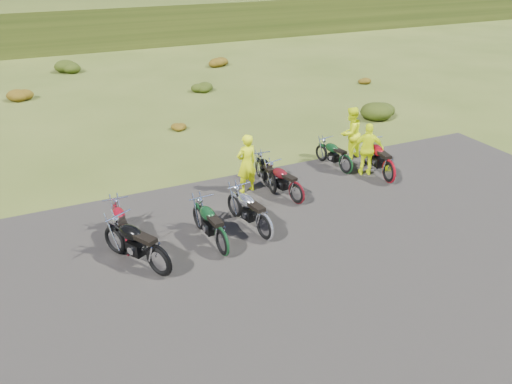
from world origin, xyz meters
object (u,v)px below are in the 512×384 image
motorcycle_0 (161,276)px  motorcycle_7 (345,174)px  motorcycle_3 (264,240)px  person_middle (247,164)px

motorcycle_0 → motorcycle_7: 7.83m
motorcycle_0 → motorcycle_3: size_ratio=1.07×
motorcycle_7 → person_middle: bearing=78.6°
motorcycle_7 → motorcycle_3: bearing=112.7°
person_middle → motorcycle_7: bearing=168.6°
motorcycle_3 → motorcycle_7: bearing=-68.1°
person_middle → motorcycle_0: bearing=32.7°
motorcycle_0 → motorcycle_3: 2.94m
motorcycle_3 → motorcycle_7: 5.05m
motorcycle_7 → person_middle: 3.70m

